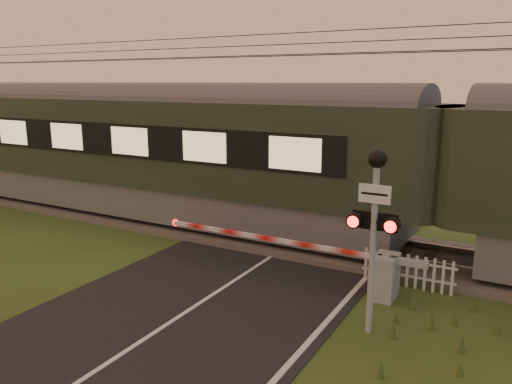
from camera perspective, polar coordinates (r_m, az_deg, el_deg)
The scene contains 8 objects.
ground at distance 10.27m, azimuth -11.31°, elevation -15.46°, with size 160.00×160.00×0.00m, color #2F3D17.
road at distance 10.10m, azimuth -12.13°, elevation -15.94°, with size 6.00×140.00×0.03m.
track_bed at distance 15.34m, azimuth 4.62°, elevation -5.37°, with size 140.00×3.40×0.39m.
overhead_wires at distance 14.63m, azimuth 5.03°, elevation 16.22°, with size 120.00×0.62×0.62m.
train at distance 13.62m, azimuth 20.88°, elevation 2.01°, with size 47.16×3.25×4.40m.
boom_gate at distance 11.76m, azimuth 12.78°, elevation -8.76°, with size 6.90×0.77×1.02m.
crossing_signal at distance 9.46m, azimuth 13.41°, elevation -1.95°, with size 0.91×0.36×3.58m.
picket_fence at distance 12.42m, azimuth 16.92°, elevation -8.59°, with size 2.20×0.07×0.82m.
Camera 1 is at (6.02, -6.80, 4.78)m, focal length 35.00 mm.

